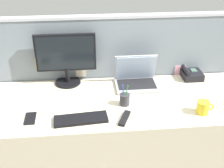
% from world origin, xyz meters
% --- Properties ---
extents(desk, '(2.18, 0.76, 0.74)m').
position_xyz_m(desk, '(0.00, 0.00, 0.37)').
color(desk, beige).
rests_on(desk, ground_plane).
extents(cubicle_divider, '(2.50, 0.08, 1.29)m').
position_xyz_m(cubicle_divider, '(0.00, 0.42, 0.65)').
color(cubicle_divider, gray).
rests_on(cubicle_divider, ground_plane).
extents(desktop_monitor, '(0.49, 0.22, 0.44)m').
position_xyz_m(desktop_monitor, '(-0.36, 0.32, 0.98)').
color(desktop_monitor, black).
rests_on(desktop_monitor, desk).
extents(laptop, '(0.36, 0.26, 0.26)m').
position_xyz_m(laptop, '(0.22, 0.24, 0.80)').
color(laptop, '#9EA0A8').
rests_on(laptop, desk).
extents(desk_phone, '(0.17, 0.18, 0.10)m').
position_xyz_m(desk_phone, '(0.73, 0.31, 0.77)').
color(desk_phone, black).
rests_on(desk_phone, desk).
extents(keyboard_main, '(0.38, 0.15, 0.02)m').
position_xyz_m(keyboard_main, '(-0.24, -0.23, 0.75)').
color(keyboard_main, black).
rests_on(keyboard_main, desk).
extents(pen_cup, '(0.08, 0.08, 0.18)m').
position_xyz_m(pen_cup, '(0.09, -0.06, 0.78)').
color(pen_cup, '#333338').
rests_on(pen_cup, desk).
extents(cell_phone_black_slab, '(0.08, 0.15, 0.01)m').
position_xyz_m(cell_phone_black_slab, '(-0.60, -0.18, 0.74)').
color(cell_phone_black_slab, black).
rests_on(cell_phone_black_slab, desk).
extents(tv_remote, '(0.11, 0.17, 0.02)m').
position_xyz_m(tv_remote, '(0.06, -0.25, 0.75)').
color(tv_remote, black).
rests_on(tv_remote, desk).
extents(coffee_mug, '(0.13, 0.09, 0.09)m').
position_xyz_m(coffee_mug, '(0.63, -0.22, 0.78)').
color(coffee_mug, yellow).
rests_on(coffee_mug, desk).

